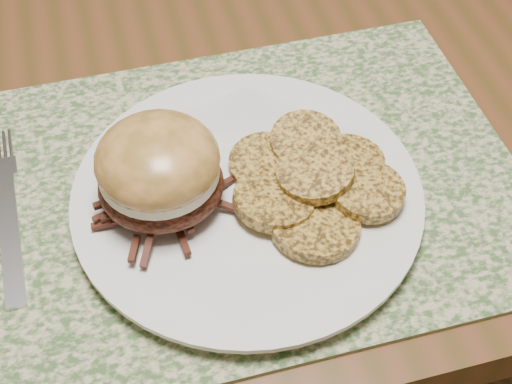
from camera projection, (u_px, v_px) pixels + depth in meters
ground at (247, 338)px, 1.33m from camera, size 3.50×3.50×0.00m
dining_table at (241, 57)px, 0.81m from camera, size 1.50×0.90×0.75m
placemat at (246, 184)px, 0.58m from camera, size 0.45×0.33×0.00m
dinner_plate at (247, 197)px, 0.56m from camera, size 0.26×0.26×0.02m
pork_sandwich at (159, 170)px, 0.52m from camera, size 0.11×0.11×0.07m
roasted_potatoes at (312, 181)px, 0.55m from camera, size 0.14×0.17×0.03m
fork at (8, 210)px, 0.56m from camera, size 0.02×0.18×0.00m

